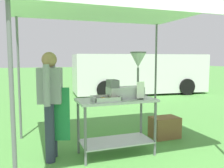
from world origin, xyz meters
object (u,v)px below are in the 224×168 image
donut_fryer (128,81)px  supply_crate (165,127)px  stall_canopy (114,11)px  menu_sign (140,92)px  donut_cart (116,115)px  van_white (139,73)px  donut_tray (107,100)px  vendor (51,100)px

donut_fryer → supply_crate: (0.95, 0.43, -0.96)m
donut_fryer → supply_crate: bearing=24.4°
stall_canopy → menu_sign: stall_canopy is taller
menu_sign → supply_crate: 1.31m
stall_canopy → donut_cart: (0.00, -0.10, -1.61)m
stall_canopy → supply_crate: stall_canopy is taller
supply_crate → stall_canopy: bearing=-162.9°
donut_cart → donut_fryer: 0.57m
stall_canopy → van_white: (3.33, 5.92, -1.37)m
supply_crate → van_white: 6.00m
donut_tray → menu_sign: bearing=-4.3°
stall_canopy → vendor: 1.66m
supply_crate → donut_tray: bearing=-157.1°
donut_tray → donut_fryer: bearing=19.5°
donut_cart → vendor: 1.03m
donut_fryer → donut_tray: bearing=-160.5°
donut_tray → donut_fryer: 0.50m
donut_fryer → vendor: size_ratio=0.46×
stall_canopy → donut_tray: size_ratio=7.74×
menu_sign → donut_tray: bearing=175.7°
donut_fryer → supply_crate: 1.42m
vendor → donut_tray: bearing=-19.1°
van_white → menu_sign: bearing=-115.8°
donut_tray → van_white: bearing=60.1°
menu_sign → supply_crate: size_ratio=0.51×
donut_fryer → menu_sign: 0.27m
donut_cart → donut_tray: bearing=-148.5°
van_white → donut_cart: bearing=-118.9°
vendor → supply_crate: size_ratio=3.02×
stall_canopy → van_white: stall_canopy is taller
stall_canopy → supply_crate: (1.17, 0.36, -2.05)m
menu_sign → van_white: 6.86m
donut_cart → donut_fryer: bearing=6.6°
donut_fryer → vendor: bearing=174.1°
donut_cart → van_white: size_ratio=0.21×
supply_crate → menu_sign: bearing=-143.4°
vendor → supply_crate: 2.28m
donut_cart → menu_sign: size_ratio=4.42×
donut_cart → van_white: (3.33, 6.01, 0.25)m
donut_fryer → van_white: size_ratio=0.13×
donut_fryer → van_white: 6.76m
donut_tray → van_white: 7.08m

